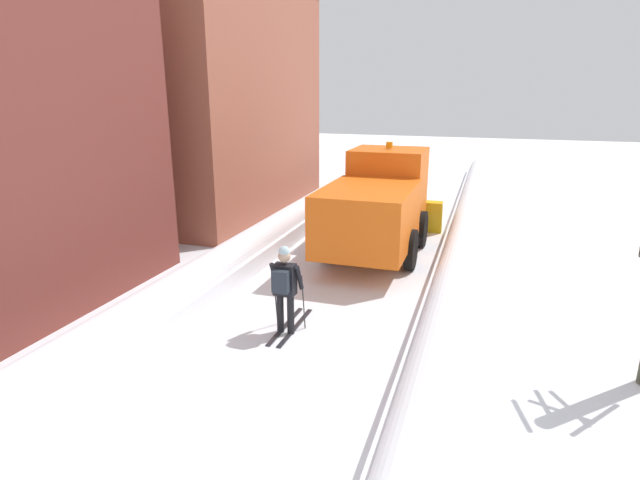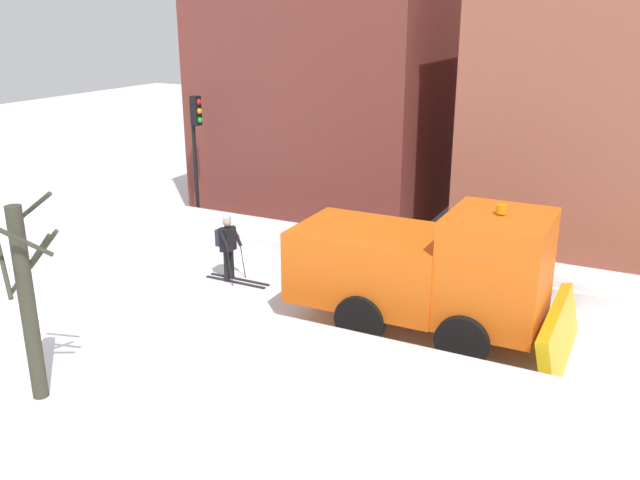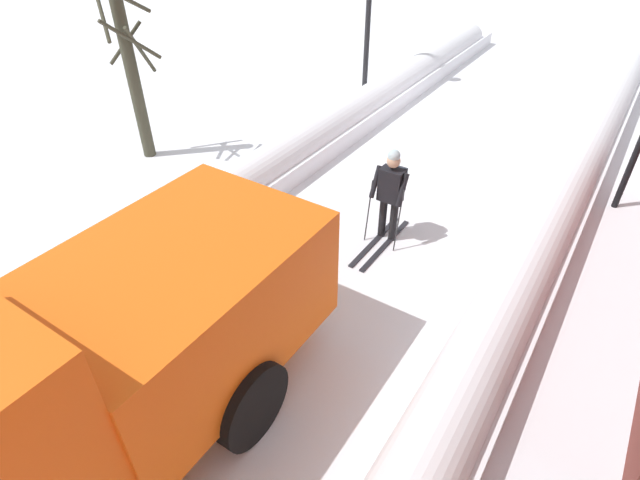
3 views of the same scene
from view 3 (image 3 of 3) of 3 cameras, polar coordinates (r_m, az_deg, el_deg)
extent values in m
plane|color=white|center=(7.13, -11.45, -16.48)|extent=(80.00, 80.00, 0.00)
cube|color=white|center=(8.67, -25.25, -6.20)|extent=(1.10, 36.00, 0.44)
cylinder|color=white|center=(8.53, -25.63, -5.10)|extent=(0.90, 34.20, 0.90)
cube|color=orange|center=(6.31, -15.27, -7.00)|extent=(2.30, 3.40, 1.60)
cylinder|color=black|center=(6.27, -7.70, -17.92)|extent=(0.25, 1.10, 1.10)
cylinder|color=black|center=(7.53, -21.45, -8.97)|extent=(0.25, 1.10, 1.10)
cylinder|color=black|center=(9.31, 8.29, 2.15)|extent=(0.14, 0.14, 0.82)
cylinder|color=black|center=(9.39, 7.10, 2.58)|extent=(0.14, 0.14, 0.82)
cube|color=black|center=(8.97, 8.06, 6.17)|extent=(0.42, 0.26, 0.62)
cube|color=#262D38|center=(9.12, 8.68, 6.89)|extent=(0.32, 0.16, 0.44)
sphere|color=tan|center=(8.74, 8.32, 8.82)|extent=(0.24, 0.24, 0.24)
sphere|color=silver|center=(8.69, 8.38, 9.41)|extent=(0.22, 0.22, 0.22)
cylinder|color=black|center=(8.78, 9.30, 5.58)|extent=(0.09, 0.33, 0.56)
cylinder|color=black|center=(8.97, 6.30, 6.56)|extent=(0.09, 0.33, 0.56)
cube|color=black|center=(9.35, 7.40, -0.56)|extent=(0.09, 1.80, 0.03)
cube|color=black|center=(9.43, 6.22, -0.12)|extent=(0.09, 1.80, 0.03)
cylinder|color=#262628|center=(8.98, 8.85, 2.11)|extent=(0.02, 0.19, 1.19)
cylinder|color=#262628|center=(9.18, 5.50, 3.29)|extent=(0.02, 0.19, 1.19)
cylinder|color=black|center=(16.21, 5.51, 24.52)|extent=(0.16, 0.16, 4.52)
cylinder|color=#3C3C2D|center=(12.37, -20.32, 16.58)|extent=(0.28, 0.28, 3.64)
cylinder|color=#3C3C2D|center=(11.75, -20.56, 20.41)|extent=(0.36, 1.15, 1.01)
cylinder|color=#3C3C2D|center=(12.44, -21.14, 20.07)|extent=(0.50, 0.73, 0.88)
cylinder|color=#3C3C2D|center=(12.00, -23.30, 21.95)|extent=(0.84, 0.56, 0.77)
cylinder|color=#3C3C2D|center=(12.05, -19.62, 19.55)|extent=(0.43, 0.86, 1.20)
camera|label=1|loc=(17.17, 12.17, 32.90)|focal=29.04mm
camera|label=2|loc=(17.14, -71.96, 17.47)|focal=38.10mm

